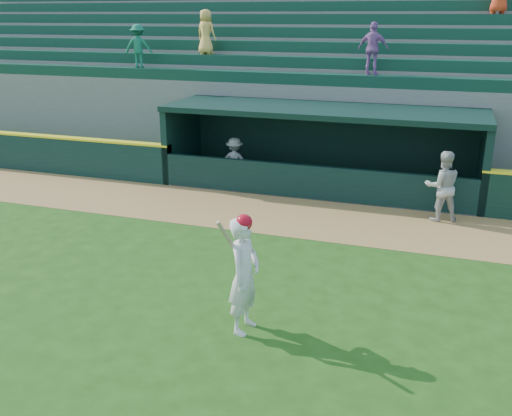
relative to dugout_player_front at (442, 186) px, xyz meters
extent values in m
plane|color=#1E4611|center=(-3.57, -5.83, -0.91)|extent=(120.00, 120.00, 0.00)
cube|color=olive|center=(-3.57, -0.93, -0.91)|extent=(40.00, 3.00, 0.01)
imported|color=#A8A8A2|center=(0.00, 0.00, 0.00)|extent=(1.04, 0.91, 1.83)
imported|color=#979893|center=(-6.17, 1.35, -0.17)|extent=(1.01, 0.65, 1.48)
cube|color=slate|center=(-3.57, 1.87, -0.89)|extent=(9.00, 2.60, 0.04)
cube|color=black|center=(-8.17, 1.87, 0.24)|extent=(0.20, 2.60, 2.30)
cube|color=black|center=(1.03, 1.87, 0.24)|extent=(0.20, 2.60, 2.30)
cube|color=black|center=(-3.57, 3.17, 0.24)|extent=(9.40, 0.20, 2.30)
cube|color=black|center=(-3.57, 1.87, 1.47)|extent=(9.40, 2.80, 0.16)
cube|color=black|center=(-3.57, 0.65, -0.41)|extent=(9.00, 0.16, 1.00)
cube|color=brown|center=(-3.57, 2.67, -0.66)|extent=(8.40, 0.45, 0.10)
cube|color=slate|center=(-3.57, 3.69, 0.54)|extent=(34.00, 0.85, 2.91)
cube|color=#0F3828|center=(-3.57, 3.57, 2.18)|extent=(34.00, 0.60, 0.36)
cube|color=slate|center=(-3.57, 4.54, 0.77)|extent=(34.00, 0.85, 3.36)
cube|color=#0F3828|center=(-3.57, 4.42, 2.63)|extent=(34.00, 0.60, 0.36)
cube|color=slate|center=(-3.57, 5.39, 0.99)|extent=(34.00, 0.85, 3.81)
cube|color=#0F3828|center=(-3.57, 5.27, 3.08)|extent=(34.00, 0.60, 0.36)
cube|color=slate|center=(-3.57, 6.24, 1.22)|extent=(34.00, 0.85, 4.26)
cube|color=#0F3828|center=(-3.57, 6.12, 3.53)|extent=(34.00, 0.60, 0.36)
cube|color=slate|center=(-3.57, 7.09, 1.44)|extent=(34.00, 0.85, 4.71)
cube|color=#0F3828|center=(-3.57, 6.97, 3.98)|extent=(34.00, 0.60, 0.36)
cube|color=slate|center=(-3.57, 7.94, 1.67)|extent=(34.00, 0.85, 5.16)
cube|color=#0F3828|center=(-3.57, 7.82, 4.43)|extent=(34.00, 0.60, 0.36)
cube|color=slate|center=(-3.57, 8.79, 1.89)|extent=(34.00, 0.85, 5.61)
cube|color=slate|center=(-3.57, 9.37, 1.89)|extent=(34.50, 0.30, 5.61)
imported|color=#17684D|center=(-10.58, 3.59, 3.09)|extent=(1.06, 0.77, 1.47)
imported|color=#EAB552|center=(-8.36, 4.44, 3.56)|extent=(0.83, 0.64, 1.51)
imported|color=#9C61A7|center=(-2.44, 3.59, 3.15)|extent=(0.96, 0.47, 1.58)
imported|color=silver|center=(-2.93, -6.71, 0.08)|extent=(0.54, 0.77, 2.00)
sphere|color=#B90A1A|center=(-2.93, -6.71, 1.01)|extent=(0.27, 0.27, 0.27)
cylinder|color=tan|center=(-3.11, -6.93, 0.78)|extent=(0.26, 0.49, 0.76)
camera|label=1|loc=(-0.02, -14.67, 4.13)|focal=40.00mm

